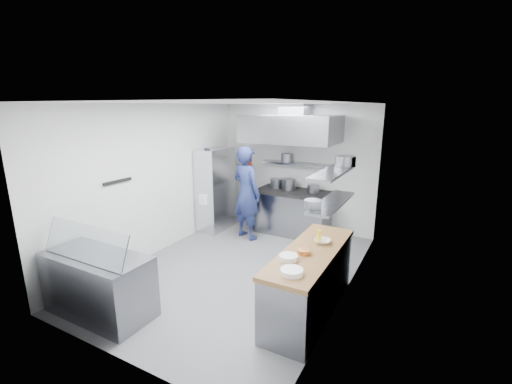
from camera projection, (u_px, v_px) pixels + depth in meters
The scene contains 35 objects.
floor at pixel (240, 269), 5.94m from camera, with size 5.00×5.00×0.00m, color #5F5F61.
ceiling at pixel (238, 103), 5.26m from camera, with size 5.00×5.00×0.00m, color silver.
wall_back at pixel (296, 168), 7.73m from camera, with size 3.60×0.02×2.80m, color white.
wall_front at pixel (111, 243), 3.47m from camera, with size 3.60×0.02×2.80m, color white.
wall_left at pixel (157, 180), 6.43m from camera, with size 5.00×0.02×2.80m, color white.
wall_right at pixel (349, 206), 4.77m from camera, with size 5.00×0.02×2.80m, color white.
gas_range at pixel (292, 213), 7.58m from camera, with size 1.60×0.80×0.90m, color gray.
cooktop at pixel (293, 192), 7.46m from camera, with size 1.57×0.78×0.06m, color black.
stock_pot_left at pixel (276, 183), 7.73m from camera, with size 0.27×0.27×0.20m, color slate.
stock_pot_mid at pixel (289, 184), 7.52m from camera, with size 0.30×0.30×0.24m, color slate.
stock_pot_right at pixel (313, 189), 7.30m from camera, with size 0.26×0.26×0.16m, color slate.
over_range_shelf at pixel (297, 164), 7.52m from camera, with size 1.60×0.30×0.04m, color gray.
shelf_pot_a at pixel (287, 157), 7.67m from camera, with size 0.27×0.27×0.18m, color slate.
extractor_hood at pixel (291, 129), 6.98m from camera, with size 1.90×1.15×0.55m, color gray.
hood_duct at pixel (296, 110), 7.08m from camera, with size 0.55×0.55×0.24m, color slate.
red_firebox at pixel (247, 163), 8.25m from camera, with size 0.22×0.10×0.26m, color red.
chef at pixel (247, 193), 7.15m from camera, with size 0.72×0.47×1.97m, color navy.
wire_rack at pixel (216, 189), 7.71m from camera, with size 0.50×0.90×1.85m, color silver.
rack_bin_a at pixel (205, 199), 7.39m from camera, with size 0.18×0.22×0.20m, color white.
rack_bin_b at pixel (213, 174), 7.54m from camera, with size 0.13×0.16×0.15m, color yellow.
rack_jar at pixel (207, 153), 7.18m from camera, with size 0.11×0.11×0.18m, color black.
knife_strip at pixel (118, 181), 5.61m from camera, with size 0.04×0.55×0.05m, color black.
prep_counter_base at pixel (310, 283), 4.65m from camera, with size 0.62×2.00×0.84m, color gray.
prep_counter_top at pixel (311, 252), 4.54m from camera, with size 0.65×2.04×0.06m, color #9D7541.
plate_stack_a at pixel (292, 272), 3.87m from camera, with size 0.26×0.26×0.06m, color white.
plate_stack_b at pixel (288, 257), 4.24m from camera, with size 0.24×0.24×0.06m, color white.
copper_pan at pixel (304, 252), 4.41m from camera, with size 0.17×0.17×0.06m, color #CF7B3A.
squeeze_bottle at pixel (319, 236), 4.76m from camera, with size 0.06×0.06×0.18m, color yellow.
mixing_bowl at pixel (322, 241), 4.75m from camera, with size 0.22×0.22×0.05m, color white.
wall_shelf_lower at pixel (332, 203), 4.56m from camera, with size 0.30×1.30×0.04m, color gray.
wall_shelf_upper at pixel (334, 172), 4.46m from camera, with size 0.30×1.30×0.04m, color gray.
shelf_pot_c at pixel (313, 204), 4.25m from camera, with size 0.21×0.21×0.10m, color slate.
shelf_pot_d at pixel (345, 161), 4.75m from camera, with size 0.28×0.28×0.14m, color slate.
display_case at pixel (99, 284), 4.59m from camera, with size 1.50×0.70×0.85m, color gray.
display_glass at pixel (85, 243), 4.33m from camera, with size 1.47×0.02×0.45m, color silver.
Camera 1 is at (2.83, -4.65, 2.75)m, focal length 24.00 mm.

